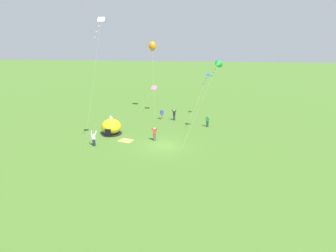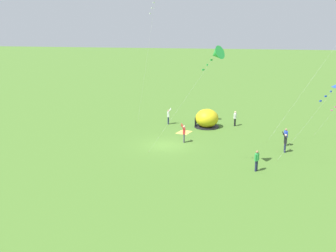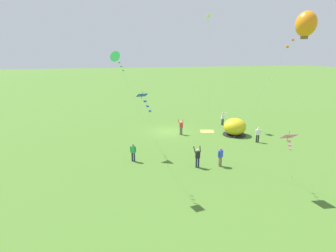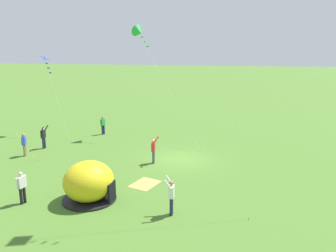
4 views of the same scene
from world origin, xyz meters
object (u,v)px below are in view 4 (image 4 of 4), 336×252
person_center_field (24,144)px  kite_green (139,32)px  popup_tent (89,182)px  person_flying_kite (171,195)px  person_far_back (103,124)px  person_watching_sky (43,136)px  person_arms_raised (154,149)px  person_strolling (22,186)px  kite_blue (46,62)px

person_center_field → kite_green: bearing=-37.7°
popup_tent → person_flying_kite: bearing=-96.9°
person_flying_kite → person_far_back: (13.52, 9.68, -0.03)m
person_flying_kite → person_watching_sky: 14.85m
person_watching_sky → person_arms_raised: bearing=-98.0°
person_strolling → kite_blue: 16.57m
popup_tent → person_strolling: popup_tent is taller
person_far_back → kite_blue: bearing=94.0°
person_strolling → kite_green: (15.02, -1.39, 8.30)m
person_watching_sky → kite_green: bearing=-44.7°
person_flying_kite → kite_blue: 20.65m
person_strolling → person_flying_kite: (0.65, -7.67, 0.03)m
person_flying_kite → person_watching_sky: size_ratio=1.00×
popup_tent → person_watching_sky: bearing=45.7°
person_far_back → kite_green: kite_green is taller
person_watching_sky → person_center_field: size_ratio=1.10×
kite_blue → person_strolling: bearing=-152.4°
person_arms_raised → kite_green: (7.50, 3.43, 8.27)m
person_watching_sky → popup_tent: bearing=-134.3°
person_flying_kite → kite_blue: (13.15, 14.90, 5.62)m
person_flying_kite → person_center_field: 14.04m
person_watching_sky → kite_blue: size_ratio=0.26×
person_watching_sky → kite_green: kite_green is taller
popup_tent → person_center_field: popup_tent is taller
person_far_back → kite_blue: size_ratio=0.24×
person_watching_sky → kite_blue: (4.95, 2.52, 5.62)m
person_strolling → person_center_field: bearing=36.0°
person_arms_raised → kite_blue: 14.71m
person_flying_kite → person_watching_sky: bearing=56.5°
person_center_field → kite_green: size_ratio=0.17×
popup_tent → kite_green: kite_green is taller
person_flying_kite → kite_green: 17.73m
person_arms_raised → person_watching_sky: (1.33, 9.53, 0.00)m
person_far_back → person_watching_sky: bearing=153.1°
person_far_back → kite_blue: (-0.36, 5.22, 5.66)m
person_far_back → kite_green: 9.01m
popup_tent → kite_green: (13.82, 1.74, 8.27)m
person_flying_kite → person_center_field: size_ratio=1.10×
popup_tent → person_flying_kite: 4.57m
person_arms_raised → person_far_back: 9.53m
popup_tent → person_strolling: bearing=111.0°
person_strolling → person_watching_sky: size_ratio=0.91×
kite_green → kite_blue: kite_green is taller
person_strolling → kite_blue: bearing=27.6°
popup_tent → person_strolling: (-1.20, 3.13, -0.03)m
person_flying_kite → person_arms_raised: 7.44m
person_center_field → kite_blue: 9.28m
popup_tent → person_watching_sky: 10.96m
popup_tent → kite_blue: size_ratio=0.39×
person_strolling → person_center_field: 8.42m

